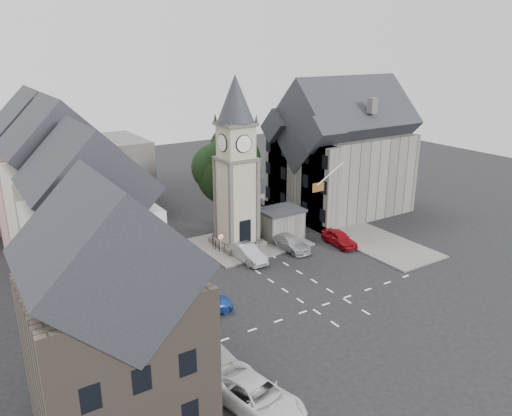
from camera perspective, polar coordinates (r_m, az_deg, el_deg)
ground at (r=42.70m, az=3.37°, el=-7.82°), size 120.00×120.00×0.00m
pavement_west at (r=42.59m, az=-15.52°, el=-8.48°), size 6.00×30.00×0.14m
pavement_east at (r=55.39m, az=8.58°, el=-1.65°), size 6.00×26.00×0.14m
central_island at (r=49.48m, az=-0.67°, el=-3.90°), size 10.00×8.00×0.16m
road_markings at (r=38.90m, az=8.21°, el=-10.75°), size 20.00×8.00×0.01m
clock_tower at (r=46.27m, az=-2.28°, el=4.97°), size 4.86×4.86×16.25m
stone_shelter at (r=50.28m, az=2.82°, el=-1.76°), size 4.30×3.30×3.08m
town_tree at (r=51.73m, az=-3.18°, el=5.08°), size 7.20×7.20×10.80m
warning_sign_post at (r=44.50m, az=-4.06°, el=-3.86°), size 0.70×0.19×2.85m
terrace_pink at (r=48.96m, az=-23.11°, el=2.38°), size 8.10×7.60×12.80m
terrace_cream at (r=41.37m, az=-21.08°, el=-0.11°), size 8.10×7.60×12.80m
terrace_tudor at (r=34.11m, az=-18.08°, el=-4.31°), size 8.10×7.60×12.00m
building_sw_stone at (r=26.29m, az=-15.76°, el=-13.17°), size 8.60×7.60×10.40m
backdrop_west at (r=61.63m, az=-21.69°, el=3.11°), size 20.00×10.00×8.00m
east_building at (r=58.14m, az=9.61°, el=5.61°), size 14.40×11.40×12.60m
east_boundary_wall at (r=55.02m, az=5.03°, el=-1.23°), size 0.40×16.00×0.90m
flagpole at (r=47.96m, az=8.48°, el=3.88°), size 3.68×0.10×2.74m
car_west_blue at (r=36.92m, az=-6.12°, el=-11.02°), size 4.55×1.97×1.53m
car_west_silver at (r=42.61m, az=-8.54°, el=-7.13°), size 4.00×2.69×1.25m
car_west_grey at (r=44.92m, az=-12.43°, el=-5.84°), size 5.79×3.90×1.47m
car_island_silver at (r=45.26m, az=-1.00°, el=-5.16°), size 1.77×4.64×1.51m
car_island_east at (r=47.79m, az=3.93°, el=-3.99°), size 2.21×4.84×1.37m
car_east_red at (r=49.36m, az=9.50°, el=-3.42°), size 2.03×4.37×1.45m
van_sw_white at (r=28.53m, az=0.03°, el=-20.69°), size 3.90×6.37×1.65m
pedestrian at (r=52.69m, az=5.33°, el=-1.61°), size 0.67×0.45×1.81m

